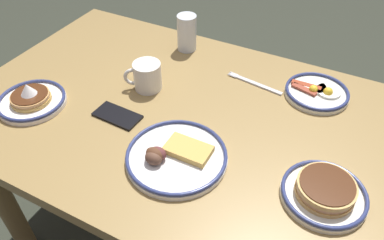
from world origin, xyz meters
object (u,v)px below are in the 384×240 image
at_px(plate_near_main, 317,92).
at_px(plate_center_pancakes, 325,192).
at_px(plate_far_companion, 175,156).
at_px(plate_far_side, 31,100).
at_px(drinking_glass, 187,34).
at_px(coffee_mug, 147,76).
at_px(fork_near, 254,83).
at_px(cell_phone, 117,116).

distance_m(plate_near_main, plate_center_pancakes, 0.41).
relative_size(plate_near_main, plate_far_companion, 0.74).
xyz_separation_m(plate_near_main, plate_far_side, (0.78, 0.46, 0.01)).
xyz_separation_m(plate_near_main, drinking_glass, (0.51, -0.06, 0.05)).
xyz_separation_m(coffee_mug, fork_near, (-0.31, -0.18, -0.04)).
bearing_deg(plate_center_pancakes, drinking_glass, -36.44).
bearing_deg(fork_near, plate_far_companion, 80.79).
bearing_deg(plate_far_side, plate_near_main, -149.66).
relative_size(plate_far_side, fork_near, 1.04).
bearing_deg(coffee_mug, fork_near, -149.37).
xyz_separation_m(plate_center_pancakes, drinking_glass, (0.62, -0.46, 0.04)).
distance_m(plate_center_pancakes, plate_far_companion, 0.38).
bearing_deg(coffee_mug, drinking_glass, -89.99).
bearing_deg(plate_center_pancakes, plate_far_companion, 8.76).
bearing_deg(plate_near_main, plate_far_side, 30.34).
height_order(plate_center_pancakes, cell_phone, plate_center_pancakes).
xyz_separation_m(coffee_mug, drinking_glass, (0.00, -0.28, 0.01)).
bearing_deg(plate_far_companion, cell_phone, -16.51).
xyz_separation_m(plate_far_companion, coffee_mug, (0.24, -0.24, 0.03)).
distance_m(plate_near_main, drinking_glass, 0.51).
relative_size(plate_center_pancakes, plate_far_side, 0.99).
bearing_deg(plate_far_side, drinking_glass, -117.93).
bearing_deg(plate_center_pancakes, plate_far_side, 3.92).
xyz_separation_m(plate_near_main, plate_far_companion, (0.27, 0.46, 0.00)).
bearing_deg(cell_phone, plate_far_companion, 165.95).
height_order(plate_near_main, fork_near, plate_near_main).
distance_m(plate_far_companion, cell_phone, 0.25).
xyz_separation_m(plate_far_companion, fork_near, (-0.07, -0.42, -0.01)).
distance_m(plate_far_side, cell_phone, 0.28).
bearing_deg(cell_phone, fork_near, -129.20).
relative_size(plate_far_companion, fork_near, 1.36).
xyz_separation_m(plate_center_pancakes, coffee_mug, (0.62, -0.18, 0.03)).
bearing_deg(plate_center_pancakes, cell_phone, -1.21).
bearing_deg(cell_phone, plate_near_main, -140.60).
xyz_separation_m(plate_center_pancakes, plate_far_companion, (0.38, 0.06, -0.01)).
xyz_separation_m(drinking_glass, cell_phone, (0.00, 0.44, -0.06)).
height_order(plate_far_companion, drinking_glass, drinking_glass).
xyz_separation_m(coffee_mug, cell_phone, (0.00, 0.17, -0.04)).
distance_m(plate_near_main, coffee_mug, 0.55).
distance_m(cell_phone, fork_near, 0.47).
bearing_deg(coffee_mug, plate_far_side, 41.21).
bearing_deg(plate_center_pancakes, plate_near_main, -74.32).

